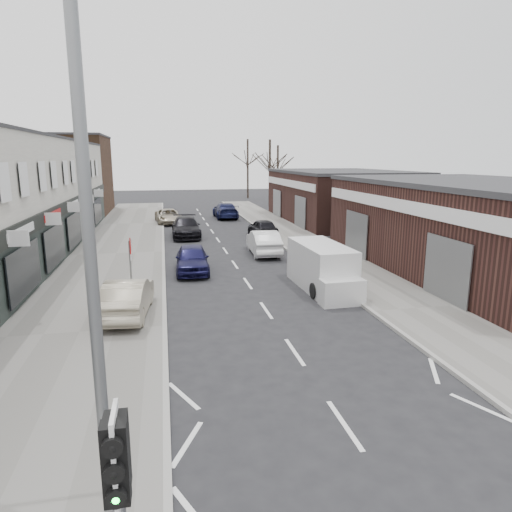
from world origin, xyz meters
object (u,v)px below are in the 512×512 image
parked_car_right_a (264,242)px  parked_car_right_c (225,210)px  parked_car_left_b (186,227)px  traffic_light (118,478)px  street_lamp (105,260)px  white_van (322,268)px  warning_sign (131,251)px  parked_car_left_c (168,216)px  sedan_on_pavement (128,297)px  parked_car_right_b (263,228)px  parked_car_left_a (192,259)px

parked_car_right_a → parked_car_right_c: parked_car_right_c is taller
parked_car_left_b → parked_car_right_a: size_ratio=1.12×
traffic_light → street_lamp: bearing=95.9°
street_lamp → white_van: street_lamp is taller
parked_car_right_c → parked_car_right_a: bearing=89.5°
warning_sign → parked_car_left_c: size_ratio=0.58×
sedan_on_pavement → parked_car_left_c: bearing=-89.0°
parked_car_right_a → parked_car_right_b: (1.30, 6.23, -0.07)m
sedan_on_pavement → parked_car_left_c: sedan_on_pavement is taller
parked_car_left_a → parked_car_left_c: (-0.96, 18.62, -0.06)m
traffic_light → parked_car_left_c: traffic_light is taller
street_lamp → parked_car_right_c: size_ratio=1.54×
street_lamp → parked_car_right_b: street_lamp is taller
parked_car_left_c → traffic_light: bearing=-96.9°
traffic_light → street_lamp: size_ratio=0.39×
sedan_on_pavement → parked_car_left_b: (3.03, 17.56, -0.08)m
white_van → parked_car_left_b: (-5.37, 15.27, -0.22)m
white_van → street_lamp: bearing=-122.0°
parked_car_left_b → parked_car_left_c: (-1.20, 7.65, -0.09)m
sedan_on_pavement → parked_car_right_a: 12.70m
parked_car_right_a → warning_sign: bearing=51.7°
white_van → parked_car_left_c: white_van is taller
white_van → parked_car_left_a: white_van is taller
parked_car_left_b → parked_car_right_b: 5.79m
warning_sign → parked_car_left_b: warning_sign is taller
traffic_light → parked_car_left_c: bearing=88.5°
street_lamp → parked_car_left_a: street_lamp is taller
traffic_light → parked_car_left_a: traffic_light is taller
sedan_on_pavement → parked_car_right_b: size_ratio=1.05×
parked_car_left_a → parked_car_left_b: (0.24, 10.97, 0.03)m
traffic_light → parked_car_left_a: size_ratio=0.74×
street_lamp → warning_sign: street_lamp is taller
traffic_light → parked_car_left_b: bearing=85.8°
warning_sign → white_van: size_ratio=0.51×
white_van → parked_car_left_c: size_ratio=1.13×
parked_car_right_a → sedan_on_pavement: bearing=56.8°
parked_car_left_c → parked_car_right_b: 11.09m
traffic_light → warning_sign: (-0.76, 14.02, -0.21)m
warning_sign → sedan_on_pavement: (-0.08, -1.82, -1.38)m
parked_car_left_b → street_lamp: bearing=-94.2°
street_lamp → white_van: (7.70, 13.27, -3.66)m
warning_sign → white_van: (8.33, 0.47, -1.24)m
parked_car_left_b → parked_car_left_c: size_ratio=1.09×
parked_car_left_c → parked_car_right_c: 6.25m
white_van → parked_car_left_b: size_ratio=1.03×
parked_car_left_a → parked_car_left_b: 10.97m
parked_car_left_a → parked_car_left_c: bearing=95.3°
sedan_on_pavement → parked_car_left_c: size_ratio=0.91×
traffic_light → parked_car_right_a: bearing=73.6°
street_lamp → parked_car_left_b: size_ratio=1.56×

